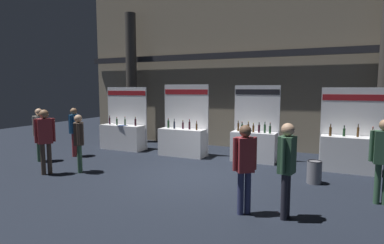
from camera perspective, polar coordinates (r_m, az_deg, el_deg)
The scene contains 14 objects.
ground_plane at distance 8.75m, azimuth 0.78°, elevation -9.96°, with size 29.24×29.24×0.00m, color black.
hall_colonnade at distance 12.80m, azimuth 9.22°, elevation 10.29°, with size 14.62×1.08×6.80m.
exhibitor_booth_0 at distance 12.72m, azimuth -12.58°, elevation -2.19°, with size 1.88×0.71×2.48m.
exhibitor_booth_1 at distance 11.23m, azimuth -1.72°, elevation -3.08°, with size 1.76×0.66×2.58m.
exhibitor_booth_2 at distance 10.57m, azimuth 11.36°, elevation -3.79°, with size 1.54×0.66×2.54m.
exhibitor_booth_3 at distance 10.21m, azimuth 27.06°, elevation -4.69°, with size 1.67×0.66×2.47m.
trash_bin at distance 8.66m, azimuth 21.59°, elevation -8.55°, with size 0.37×0.37×0.60m.
visitor_0 at distance 11.49m, azimuth -26.24°, elevation -1.36°, with size 0.24×0.52×1.77m.
visitor_1 at distance 9.53m, azimuth -20.10°, elevation -2.81°, with size 0.42×0.43×1.69m.
visitor_2 at distance 6.04m, azimuth 17.05°, elevation -7.10°, with size 0.32×0.47×1.81m.
visitor_3 at distance 9.65m, azimuth -25.44°, elevation -2.26°, with size 0.41×0.47×1.85m.
visitor_4 at distance 7.61m, azimuth 31.82°, elevation -4.96°, with size 0.54×0.25×1.81m.
visitor_5 at distance 11.85m, azimuth -20.86°, elevation -1.00°, with size 0.30×0.50×1.74m.
visitor_6 at distance 6.07m, azimuth 9.69°, elevation -7.22°, with size 0.40×0.39×1.75m.
Camera 1 is at (3.35, -7.71, 2.45)m, focal length 28.96 mm.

